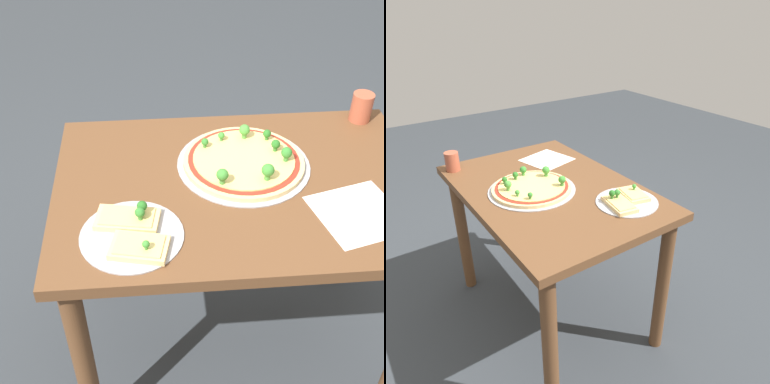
# 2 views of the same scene
# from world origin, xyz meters

# --- Properties ---
(ground_plane) EXTENTS (8.00, 8.00, 0.00)m
(ground_plane) POSITION_xyz_m (0.00, 0.00, 0.00)
(ground_plane) COLOR #33383D
(dining_table) EXTENTS (1.05, 0.71, 0.75)m
(dining_table) POSITION_xyz_m (0.00, 0.00, 0.63)
(dining_table) COLOR brown
(dining_table) RESTS_ON ground_plane
(pizza_tray_whole) EXTENTS (0.39, 0.39, 0.07)m
(pizza_tray_whole) POSITION_xyz_m (0.02, 0.08, 0.76)
(pizza_tray_whole) COLOR #A3A3A8
(pizza_tray_whole) RESTS_ON dining_table
(pizza_tray_slice) EXTENTS (0.26, 0.26, 0.06)m
(pizza_tray_slice) POSITION_xyz_m (-0.30, -0.19, 0.76)
(pizza_tray_slice) COLOR #A3A3A8
(pizza_tray_slice) RESTS_ON dining_table
(drinking_cup) EXTENTS (0.07, 0.07, 0.09)m
(drinking_cup) POSITION_xyz_m (0.43, 0.29, 0.80)
(drinking_cup) COLOR #AD5138
(drinking_cup) RESTS_ON dining_table
(paper_menu) EXTENTS (0.27, 0.26, 0.00)m
(paper_menu) POSITION_xyz_m (0.29, -0.16, 0.75)
(paper_menu) COLOR white
(paper_menu) RESTS_ON dining_table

